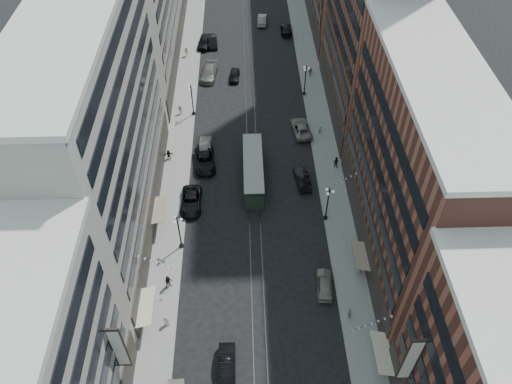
{
  "coord_description": "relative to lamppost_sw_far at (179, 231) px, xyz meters",
  "views": [
    {
      "loc": [
        -1.2,
        -10.55,
        49.14
      ],
      "look_at": [
        0.16,
        32.37,
        5.0
      ],
      "focal_mm": 35.0,
      "sensor_mm": 36.0,
      "label": 1
    }
  ],
  "objects": [
    {
      "name": "pedestrian_extra_2",
      "position": [
        21.34,
        -4.81,
        -2.12
      ],
      "size": [
        0.86,
        0.56,
        1.65
      ],
      "primitive_type": "imported",
      "rotation": [
        0.0,
        0.0,
        6.13
      ],
      "color": "beige",
      "rests_on": "sidewalk_east"
    },
    {
      "name": "car_9",
      "position": [
        0.8,
        48.77,
        -2.21
      ],
      "size": [
        2.64,
        5.4,
        1.77
      ],
      "primitive_type": "imported",
      "rotation": [
        0.0,
        0.0,
        -0.11
      ],
      "color": "black",
      "rests_on": "ground"
    },
    {
      "name": "pedestrian_2",
      "position": [
        -0.96,
        -5.87,
        -1.99
      ],
      "size": [
        1.04,
        0.75,
        1.92
      ],
      "primitive_type": "imported",
      "rotation": [
        0.0,
        0.0,
        0.29
      ],
      "color": "black",
      "rests_on": "sidewalk_west"
    },
    {
      "name": "car_extra_0",
      "position": [
        2.27,
        17.75,
        -2.3
      ],
      "size": [
        1.74,
        4.85,
        1.59
      ],
      "primitive_type": "imported",
      "rotation": [
        0.0,
        0.0,
        -0.01
      ],
      "color": "slate",
      "rests_on": "ground"
    },
    {
      "name": "car_4",
      "position": [
        16.91,
        -6.52,
        -2.31
      ],
      "size": [
        2.26,
        4.75,
        1.57
      ],
      "primitive_type": "imported",
      "rotation": [
        0.0,
        0.0,
        3.05
      ],
      "color": "gray",
      "rests_on": "ground"
    },
    {
      "name": "pedestrian_4",
      "position": [
        19.16,
        -10.42,
        -2.17
      ],
      "size": [
        0.51,
        0.95,
        1.55
      ],
      "primitive_type": "imported",
      "rotation": [
        0.0,
        0.0,
        1.68
      ],
      "color": "#AEA590",
      "rests_on": "sidewalk_east"
    },
    {
      "name": "car_8",
      "position": [
        2.13,
        38.0,
        -2.2
      ],
      "size": [
        3.23,
        6.41,
        1.79
      ],
      "primitive_type": "imported",
      "rotation": [
        0.0,
        0.0,
        -0.12
      ],
      "color": "slate",
      "rests_on": "ground"
    },
    {
      "name": "rail_west",
      "position": [
        8.5,
        42.0,
        -3.09
      ],
      "size": [
        0.12,
        180.0,
        0.02
      ],
      "primitive_type": "cube",
      "color": "#2D2D33",
      "rests_on": "ground"
    },
    {
      "name": "car_7",
      "position": [
        2.32,
        14.96,
        -2.25
      ],
      "size": [
        3.46,
        6.36,
        1.69
      ],
      "primitive_type": "imported",
      "rotation": [
        0.0,
        0.0,
        0.11
      ],
      "color": "black",
      "rests_on": "ground"
    },
    {
      "name": "streetcar",
      "position": [
        9.2,
        11.77,
        -1.56
      ],
      "size": [
        2.66,
        12.02,
        3.33
      ],
      "color": "#223525",
      "rests_on": "ground"
    },
    {
      "name": "lamppost_sw_mid",
      "position": [
        0.0,
        27.0,
        0.0
      ],
      "size": [
        1.03,
        1.14,
        5.52
      ],
      "color": "black",
      "rests_on": "sidewalk_west"
    },
    {
      "name": "pedestrian_7",
      "position": [
        21.11,
        13.87,
        -2.06
      ],
      "size": [
        0.98,
        0.78,
        1.77
      ],
      "primitive_type": "imported",
      "rotation": [
        0.0,
        0.0,
        2.72
      ],
      "color": "black",
      "rests_on": "sidewalk_east"
    },
    {
      "name": "car_11",
      "position": [
        16.9,
        22.02,
        -2.29
      ],
      "size": [
        3.33,
        6.06,
        1.61
      ],
      "primitive_type": "imported",
      "rotation": [
        0.0,
        0.0,
        3.26
      ],
      "color": "gray",
      "rests_on": "ground"
    },
    {
      "name": "lamppost_se_far",
      "position": [
        18.4,
        4.0,
        0.0
      ],
      "size": [
        1.03,
        1.14,
        5.52
      ],
      "color": "black",
      "rests_on": "sidewalk_east"
    },
    {
      "name": "building_east_mid",
      "position": [
        26.2,
        -0.0,
        8.9
      ],
      "size": [
        8.0,
        30.0,
        24.0
      ],
      "primitive_type": "cube",
      "color": "brown",
      "rests_on": "ground"
    },
    {
      "name": "pedestrian_6",
      "position": [
        -2.09,
        27.23,
        -2.12
      ],
      "size": [
        0.97,
        0.44,
        1.65
      ],
      "primitive_type": "imported",
      "rotation": [
        0.0,
        0.0,
        3.14
      ],
      "color": "#C1B0A0",
      "rests_on": "sidewalk_west"
    },
    {
      "name": "car_5",
      "position": [
        5.78,
        -16.02,
        -2.28
      ],
      "size": [
        1.74,
        4.95,
        1.63
      ],
      "primitive_type": "imported",
      "rotation": [
        0.0,
        0.0,
        -0.0
      ],
      "color": "black",
      "rests_on": "ground"
    },
    {
      "name": "pedestrian_5",
      "position": [
        -3.0,
        16.35,
        -2.17
      ],
      "size": [
        1.49,
        0.68,
        1.55
      ],
      "primitive_type": "imported",
      "rotation": [
        0.0,
        0.0,
        0.2
      ],
      "color": "black",
      "rests_on": "sidewalk_west"
    },
    {
      "name": "car_13",
      "position": [
        6.63,
        37.27,
        -2.39
      ],
      "size": [
        1.98,
        4.28,
        1.42
      ],
      "primitive_type": "imported",
      "rotation": [
        0.0,
        0.0,
        -0.08
      ],
      "color": "black",
      "rests_on": "ground"
    },
    {
      "name": "pedestrian_8",
      "position": [
        19.72,
        21.39,
        -2.11
      ],
      "size": [
        0.65,
        0.47,
        1.67
      ],
      "primitive_type": "imported",
      "rotation": [
        0.0,
        0.0,
        3.26
      ],
      "color": "#A8A28B",
      "rests_on": "sidewalk_east"
    },
    {
      "name": "sidewalk_west",
      "position": [
        -1.8,
        42.0,
        -3.02
      ],
      "size": [
        4.0,
        180.0,
        0.15
      ],
      "primitive_type": "cube",
      "color": "gray",
      "rests_on": "ground"
    },
    {
      "name": "lamppost_sw_far",
      "position": [
        0.0,
        0.0,
        0.0
      ],
      "size": [
        1.03,
        1.14,
        5.52
      ],
      "color": "black",
      "rests_on": "sidewalk_west"
    },
    {
      "name": "pedestrian_9",
      "position": [
        20.0,
        37.57,
        -2.16
      ],
      "size": [
        1.02,
        0.43,
        1.57
      ],
      "primitive_type": "imported",
      "rotation": [
        0.0,
        0.0,
        -0.01
      ],
      "color": "black",
      "rests_on": "sidewalk_east"
    },
    {
      "name": "car_2",
      "position": [
        0.8,
        7.01,
        -2.29
      ],
      "size": [
        2.7,
        5.8,
        1.61
      ],
      "primitive_type": "imported",
      "rotation": [
        0.0,
        0.0,
        -0.0
      ],
      "color": "black",
      "rests_on": "ground"
    },
    {
      "name": "rail_east",
      "position": [
        9.9,
        42.0,
        -3.09
      ],
      "size": [
        0.12,
        180.0,
        0.02
      ],
      "primitive_type": "cube",
      "color": "#2D2D33",
      "rests_on": "ground"
    },
    {
      "name": "sidewalk_east",
      "position": [
        20.2,
        42.0,
        -3.02
      ],
      "size": [
        4.0,
        180.0,
        0.15
      ],
      "primitive_type": "cube",
      "color": "gray",
      "rests_on": "ground"
    },
    {
      "name": "pedestrian_extra_1",
      "position": [
        -2.24,
        45.07,
        -2.06
      ],
      "size": [
        1.23,
        0.99,
        1.78
      ],
      "primitive_type": "imported",
      "rotation": [
        0.0,
        0.0,
        2.61
      ],
      "color": "#ADA090",
      "rests_on": "sidewalk_west"
    },
    {
      "name": "car_12",
      "position": [
        16.9,
        53.43,
        -2.34
      ],
      "size": [
        2.24,
        5.26,
        1.51
      ],
      "primitive_type": "imported",
      "rotation": [
        0.0,
        0.0,
        3.12
      ],
      "color": "black",
      "rests_on": "ground"
    },
    {
      "name": "lamppost_se_mid",
      "position": [
        18.4,
        32.0,
        0.0
      ],
      "size": [
        1.03,
        1.14,
        5.52
      ],
      "color": "black",
      "rests_on": "sidewalk_east"
    },
    {
      "name": "ground",
      "position": [
        9.2,
        32.0,
        -3.1
      ],
      "size": [
        220.0,
        220.0,
        0.0
      ],
      "primitive_type": "plane",
      "color": "black",
      "rests_on": "ground"
    },
    {
      "name": "car_extra_1",
      "position": [
        2.4,
        49.15,
        -2.28
      ],
      "size": [
        2.15,
        5.09,
        1.63
      ],
      "primitive_type": "imported",
      "rotation": [
        0.0,
        0.0,
        0.09
      ],
      "color": "black",
      "rests_on": "ground"
    },
    {
      "name": "pedestrian_1",
      "position": [
        -0.79,
        -10.73,
        -2.18
      ],
      "size": [
        0.83,
        0.59,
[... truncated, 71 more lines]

